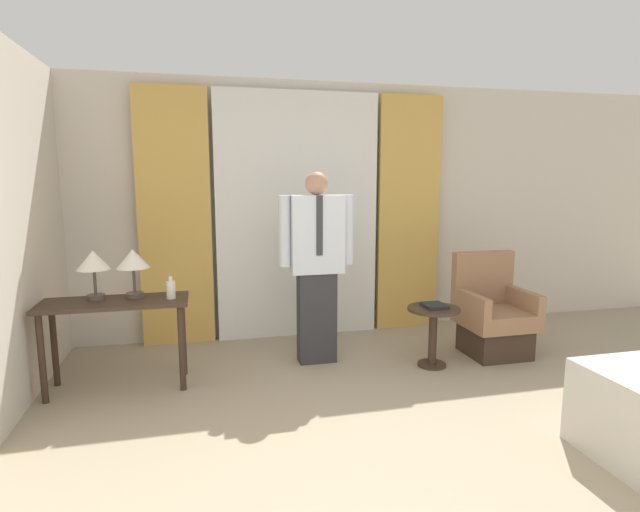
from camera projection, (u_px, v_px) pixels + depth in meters
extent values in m
plane|color=gray|center=(413.00, 512.00, 2.56)|extent=(16.00, 16.00, 0.00)
cube|color=beige|center=(296.00, 210.00, 5.38)|extent=(10.00, 0.06, 2.70)
cube|color=white|center=(298.00, 217.00, 5.27)|extent=(1.72, 0.06, 2.58)
cube|color=gold|center=(175.00, 219.00, 4.98)|extent=(0.71, 0.06, 2.58)
cube|color=gold|center=(409.00, 215.00, 5.56)|extent=(0.71, 0.06, 2.58)
cube|color=#38281E|center=(114.00, 303.00, 3.97)|extent=(1.14, 0.46, 0.03)
cylinder|color=#38281E|center=(42.00, 359.00, 3.75)|extent=(0.05, 0.05, 0.70)
cylinder|color=#38281E|center=(182.00, 348.00, 3.99)|extent=(0.05, 0.05, 0.70)
cylinder|color=#38281E|center=(54.00, 345.00, 4.07)|extent=(0.05, 0.05, 0.70)
cylinder|color=#38281E|center=(183.00, 335.00, 4.31)|extent=(0.05, 0.05, 0.70)
cylinder|color=#4C4238|center=(96.00, 297.00, 4.01)|extent=(0.14, 0.14, 0.04)
cylinder|color=#4C4238|center=(95.00, 282.00, 3.99)|extent=(0.02, 0.02, 0.21)
cone|color=silver|center=(93.00, 260.00, 3.96)|extent=(0.26, 0.26, 0.15)
cylinder|color=#4C4238|center=(135.00, 295.00, 4.08)|extent=(0.14, 0.14, 0.04)
cylinder|color=#4C4238|center=(134.00, 280.00, 4.06)|extent=(0.02, 0.02, 0.21)
cone|color=silver|center=(133.00, 259.00, 4.03)|extent=(0.26, 0.26, 0.15)
cylinder|color=silver|center=(171.00, 290.00, 4.03)|extent=(0.07, 0.07, 0.14)
cylinder|color=silver|center=(170.00, 279.00, 4.02)|extent=(0.03, 0.03, 0.04)
cube|color=#2D2D33|center=(317.00, 317.00, 4.61)|extent=(0.34, 0.18, 0.84)
cube|color=silver|center=(317.00, 234.00, 4.49)|extent=(0.48, 0.22, 0.70)
cube|color=#333338|center=(320.00, 226.00, 4.37)|extent=(0.06, 0.01, 0.53)
cylinder|color=silver|center=(285.00, 231.00, 4.42)|extent=(0.11, 0.11, 0.63)
cylinder|color=silver|center=(348.00, 230.00, 4.55)|extent=(0.11, 0.11, 0.63)
sphere|color=tan|center=(317.00, 183.00, 4.42)|extent=(0.20, 0.20, 0.20)
cube|color=#38281E|center=(494.00, 340.00, 4.82)|extent=(0.54, 0.51, 0.29)
cube|color=#936B4C|center=(496.00, 318.00, 4.78)|extent=(0.63, 0.60, 0.16)
cube|color=#936B4C|center=(483.00, 277.00, 4.98)|extent=(0.63, 0.10, 0.53)
cube|color=#936B4C|center=(470.00, 302.00, 4.69)|extent=(0.08, 0.60, 0.18)
cube|color=#936B4C|center=(522.00, 299.00, 4.82)|extent=(0.08, 0.60, 0.18)
cylinder|color=#38281E|center=(432.00, 364.00, 4.55)|extent=(0.26, 0.26, 0.02)
cylinder|color=#38281E|center=(433.00, 338.00, 4.51)|extent=(0.07, 0.07, 0.52)
cylinder|color=#38281E|center=(434.00, 309.00, 4.47)|extent=(0.47, 0.47, 0.02)
cube|color=black|center=(434.00, 306.00, 4.48)|extent=(0.19, 0.22, 0.03)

